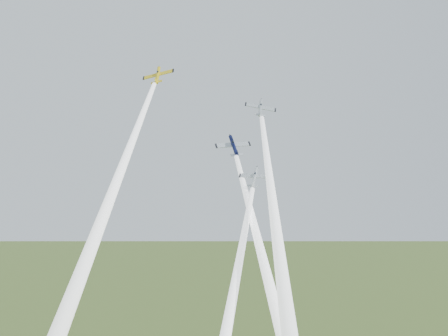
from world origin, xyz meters
The scene contains 7 objects.
plane_yellow centered at (-14.10, 5.77, 112.98)m, with size 7.35×7.29×1.15m, color yellow, non-canonical shape.
smoke_trail_yellow centered at (-20.51, -17.17, 86.50)m, with size 2.82×2.82×64.83m, color white, non-canonical shape.
plane_navy centered at (2.43, 2.25, 97.10)m, with size 7.77×7.71×1.22m, color #0D123C, non-canonical shape.
smoke_trail_navy centered at (7.27, -20.91, 70.79)m, with size 2.82×2.82×64.36m, color white, non-canonical shape.
plane_silver_right centered at (8.18, 1.72, 105.25)m, with size 6.82×6.77×1.07m, color #B3BCC2, non-canonical shape.
smoke_trail_silver_right centered at (8.41, -20.08, 81.01)m, with size 2.82×2.82×58.80m, color white, non-canonical shape.
plane_silver_low centered at (6.18, -5.39, 90.22)m, with size 6.58×6.53×1.03m, color #AFB6BD, non-canonical shape.
Camera 1 is at (-4.89, -117.22, 87.18)m, focal length 45.00 mm.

